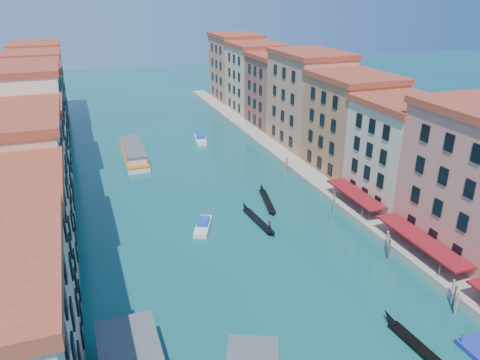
# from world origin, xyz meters

# --- Properties ---
(left_bank_palazzos) EXTENTS (12.80, 128.40, 21.00)m
(left_bank_palazzos) POSITION_xyz_m (-26.00, 64.68, 9.71)
(left_bank_palazzos) COLOR tan
(left_bank_palazzos) RESTS_ON ground
(right_bank_palazzos) EXTENTS (12.80, 128.40, 21.00)m
(right_bank_palazzos) POSITION_xyz_m (30.00, 65.00, 9.75)
(right_bank_palazzos) COLOR brown
(right_bank_palazzos) RESTS_ON ground
(quay) EXTENTS (4.00, 140.00, 1.00)m
(quay) POSITION_xyz_m (22.00, 65.00, 0.50)
(quay) COLOR gray
(quay) RESTS_ON ground
(restaurant_awnings) EXTENTS (3.20, 44.55, 3.12)m
(restaurant_awnings) POSITION_xyz_m (22.19, 23.00, 2.99)
(restaurant_awnings) COLOR maroon
(restaurant_awnings) RESTS_ON ground
(mooring_poles_right) EXTENTS (1.44, 54.24, 3.20)m
(mooring_poles_right) POSITION_xyz_m (19.10, 28.80, 1.30)
(mooring_poles_right) COLOR brown
(mooring_poles_right) RESTS_ON ground
(vaporetto_far) EXTENTS (4.69, 18.98, 2.81)m
(vaporetto_far) POSITION_xyz_m (-7.58, 76.32, 1.27)
(vaporetto_far) COLOR white
(vaporetto_far) RESTS_ON ground
(gondola_fore) EXTENTS (1.77, 11.56, 2.30)m
(gondola_fore) POSITION_xyz_m (6.27, 40.47, 0.39)
(gondola_fore) COLOR black
(gondola_fore) RESTS_ON ground
(gondola_right) EXTENTS (1.92, 12.94, 2.58)m
(gondola_right) POSITION_xyz_m (11.27, 8.61, 0.49)
(gondola_right) COLOR black
(gondola_right) RESTS_ON ground
(gondola_far) EXTENTS (3.24, 11.71, 1.67)m
(gondola_far) POSITION_xyz_m (10.35, 46.83, 0.34)
(gondola_far) COLOR black
(gondola_far) RESTS_ON ground
(motorboat_mid) EXTENTS (4.33, 6.53, 1.30)m
(motorboat_mid) POSITION_xyz_m (-2.16, 41.47, 0.51)
(motorboat_mid) COLOR white
(motorboat_mid) RESTS_ON ground
(motorboat_far) EXTENTS (3.59, 7.62, 1.52)m
(motorboat_far) POSITION_xyz_m (8.70, 82.95, 0.59)
(motorboat_far) COLOR silver
(motorboat_far) RESTS_ON ground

